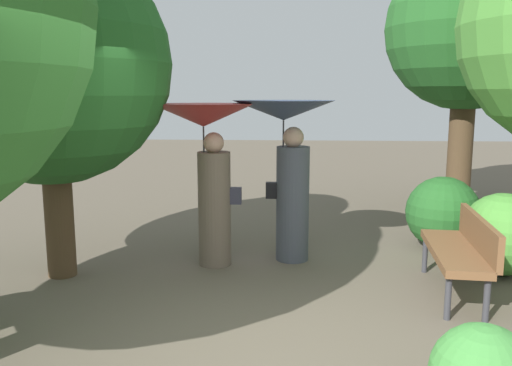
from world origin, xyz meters
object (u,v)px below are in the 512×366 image
park_bench (462,247)px  tree_mid_left (48,44)px  person_left (208,149)px  person_right (287,148)px  tree_near_right (469,12)px

park_bench → tree_mid_left: (-4.40, 0.33, 2.09)m
person_left → tree_mid_left: size_ratio=0.48×
person_right → tree_mid_left: 2.94m
park_bench → person_right: bearing=-115.7°
person_left → person_right: 0.98m
person_right → tree_mid_left: size_ratio=0.49×
park_bench → tree_mid_left: size_ratio=0.38×
tree_mid_left → tree_near_right: bearing=34.2°
person_right → person_left: bearing=103.4°
person_right → park_bench: bearing=-122.1°
person_right → tree_near_right: 4.78m
person_left → person_right: person_right is taller
person_right → tree_near_right: (3.05, 3.07, 2.02)m
person_left → tree_near_right: bearing=-51.5°
tree_mid_left → person_left: bearing=17.5°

